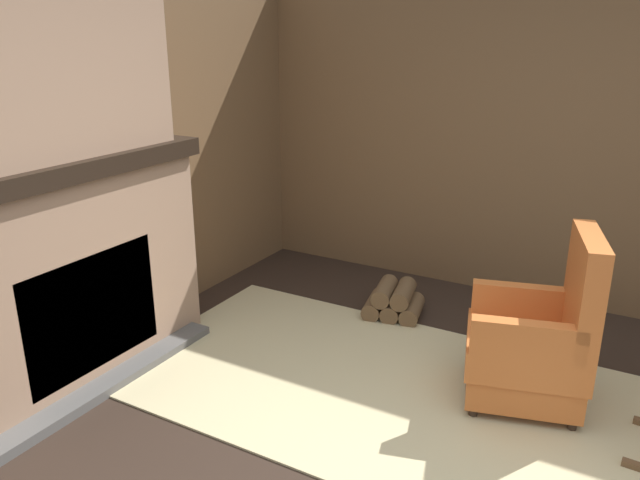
# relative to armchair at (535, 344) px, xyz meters

# --- Properties ---
(wood_panel_wall_left) EXTENTS (0.06, 5.84, 2.51)m
(wood_panel_wall_left) POSITION_rel_armchair_xyz_m (-2.73, -1.10, 0.89)
(wood_panel_wall_left) COLOR brown
(wood_panel_wall_left) RESTS_ON ground
(wood_panel_wall_back) EXTENTS (5.84, 0.09, 2.51)m
(wood_panel_wall_back) POSITION_rel_armchair_xyz_m (-0.03, 1.55, 0.90)
(wood_panel_wall_back) COLOR brown
(wood_panel_wall_back) RESTS_ON ground
(fireplace_hearth) EXTENTS (0.59, 1.94, 1.38)m
(fireplace_hearth) POSITION_rel_armchair_xyz_m (-2.50, -1.10, 0.31)
(fireplace_hearth) COLOR #9E7A60
(fireplace_hearth) RESTS_ON ground
(chimney_breast) EXTENTS (0.33, 1.62, 1.11)m
(chimney_breast) POSITION_rel_armchair_xyz_m (-2.51, -1.10, 1.57)
(chimney_breast) COLOR #9E7A60
(chimney_breast) RESTS_ON fireplace_hearth
(area_rug) EXTENTS (3.60, 1.80, 0.01)m
(area_rug) POSITION_rel_armchair_xyz_m (-0.61, -0.30, -0.36)
(area_rug) COLOR #C6B789
(area_rug) RESTS_ON ground
(armchair) EXTENTS (0.79, 0.75, 1.04)m
(armchair) POSITION_rel_armchair_xyz_m (0.00, 0.00, 0.00)
(armchair) COLOR #C6662D
(armchair) RESTS_ON ground
(firewood_stack) EXTENTS (0.49, 0.45, 0.26)m
(firewood_stack) POSITION_rel_armchair_xyz_m (-1.15, 0.67, -0.25)
(firewood_stack) COLOR brown
(firewood_stack) RESTS_ON ground
(storage_case) EXTENTS (0.13, 0.23, 0.14)m
(storage_case) POSITION_rel_armchair_xyz_m (-2.55, -0.84, 1.08)
(storage_case) COLOR gray
(storage_case) RESTS_ON fireplace_hearth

